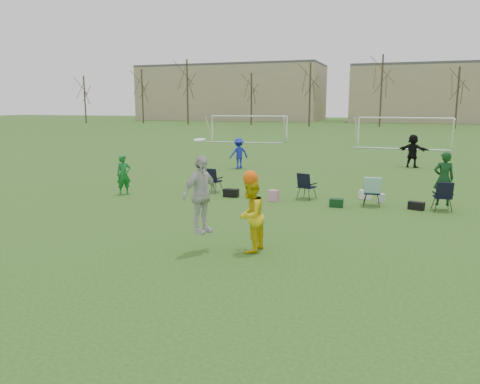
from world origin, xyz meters
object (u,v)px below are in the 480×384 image
at_px(center_contest, 227,205).
at_px(goal_left, 249,121).
at_px(fielder_blue, 239,153).
at_px(fielder_green_near, 124,175).
at_px(fielder_black, 413,151).
at_px(goal_mid, 405,124).

distance_m(center_contest, goal_left, 34.28).
bearing_deg(fielder_blue, fielder_green_near, 35.29).
bearing_deg(fielder_green_near, fielder_black, -0.86).
bearing_deg(fielder_blue, goal_mid, -160.81).
relative_size(fielder_black, center_contest, 0.69).
relative_size(fielder_green_near, fielder_black, 0.83).
xyz_separation_m(goal_left, goal_mid, (14.00, -2.00, 0.00)).
bearing_deg(fielder_green_near, goal_left, 48.20).
bearing_deg(goal_mid, goal_left, 175.87).
bearing_deg(fielder_green_near, fielder_blue, 29.26).
bearing_deg(fielder_black, fielder_green_near, 73.37).
bearing_deg(center_contest, fielder_green_near, 139.64).
height_order(fielder_green_near, goal_left, goal_left).
distance_m(center_contest, goal_mid, 30.91).
distance_m(fielder_green_near, fielder_blue, 8.79).
xyz_separation_m(fielder_green_near, goal_left, (-4.01, 27.31, 1.16)).
height_order(fielder_black, goal_mid, goal_mid).
height_order(center_contest, goal_left, center_contest).
distance_m(fielder_black, goal_left, 20.96).
distance_m(fielder_green_near, goal_left, 27.62).
relative_size(fielder_blue, goal_left, 0.22).
bearing_deg(fielder_blue, goal_left, -117.35).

